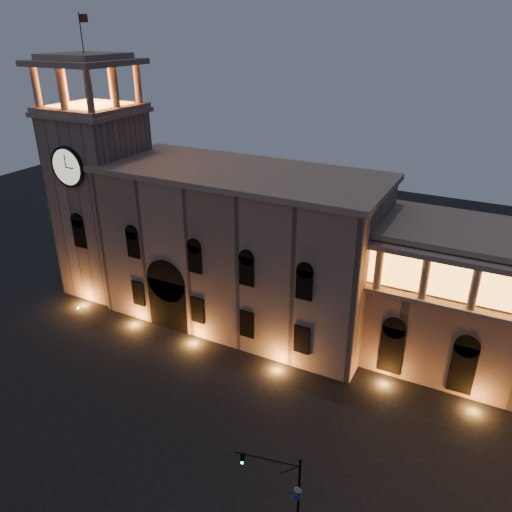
% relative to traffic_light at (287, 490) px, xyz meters
% --- Properties ---
extents(ground, '(160.00, 160.00, 0.00)m').
position_rel_traffic_light_xyz_m(ground, '(-13.73, 0.27, -3.32)').
color(ground, black).
rests_on(ground, ground).
extents(government_building, '(30.80, 12.80, 17.60)m').
position_rel_traffic_light_xyz_m(government_building, '(-15.80, 22.21, 5.45)').
color(government_building, '#8D6D5C').
rests_on(government_building, ground).
extents(clock_tower, '(9.80, 9.80, 32.40)m').
position_rel_traffic_light_xyz_m(clock_tower, '(-34.23, 21.25, 9.18)').
color(clock_tower, '#8D6D5C').
rests_on(clock_tower, ground).
extents(traffic_light, '(4.53, 1.18, 6.32)m').
position_rel_traffic_light_xyz_m(traffic_light, '(0.00, 0.00, 0.00)').
color(traffic_light, black).
rests_on(traffic_light, ground).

